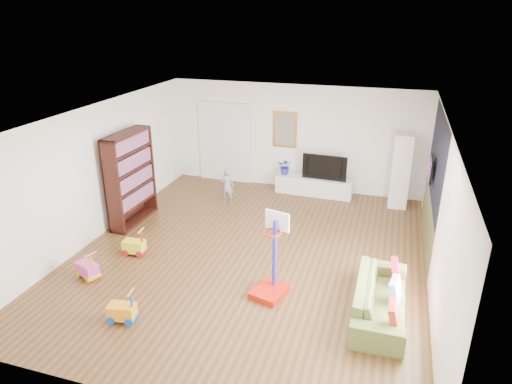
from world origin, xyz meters
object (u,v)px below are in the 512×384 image
(bookshelf, at_px, (131,178))
(basketball_hoop, at_px, (270,257))
(media_console, at_px, (314,186))
(sofa, at_px, (380,298))

(bookshelf, xyz_separation_m, basketball_hoop, (3.64, -1.84, -0.29))
(media_console, xyz_separation_m, bookshelf, (-3.54, -2.76, 0.79))
(bookshelf, distance_m, basketball_hoop, 4.09)
(sofa, height_order, basketball_hoop, basketball_hoop)
(sofa, bearing_deg, basketball_hoop, 90.61)
(media_console, relative_size, bookshelf, 0.95)
(bookshelf, height_order, sofa, bookshelf)
(sofa, relative_size, basketball_hoop, 1.35)
(media_console, distance_m, basketball_hoop, 4.63)
(media_console, height_order, basketball_hoop, basketball_hoop)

